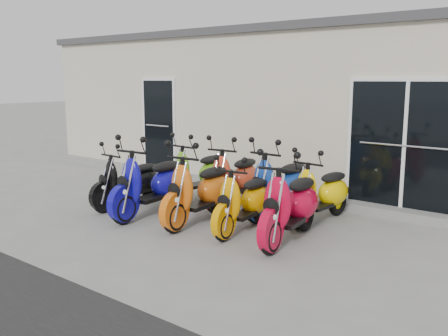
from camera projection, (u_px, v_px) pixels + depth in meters
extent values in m
plane|color=gray|center=(202.00, 217.00, 8.41)|extent=(80.00, 80.00, 0.00)
cube|color=beige|center=(341.00, 108.00, 12.14)|extent=(14.00, 6.00, 3.20)
cube|color=#3F3F42|center=(344.00, 37.00, 11.84)|extent=(14.20, 6.20, 0.16)
cube|color=gray|center=(268.00, 191.00, 9.95)|extent=(14.00, 0.40, 0.15)
cube|color=black|center=(159.00, 123.00, 11.81)|extent=(1.07, 0.08, 2.22)
cube|color=black|center=(405.00, 142.00, 8.27)|extent=(2.02, 0.08, 2.22)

